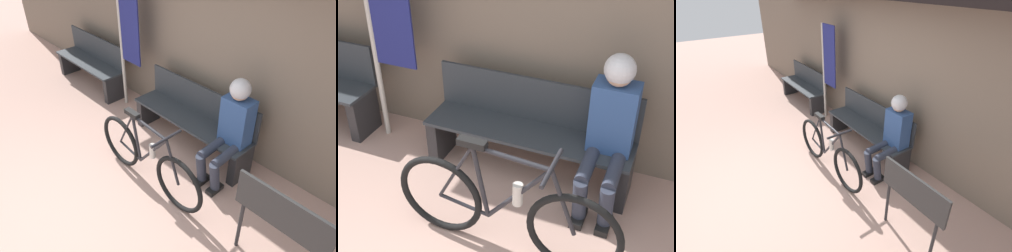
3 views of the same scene
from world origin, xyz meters
The scene contains 4 objects.
park_bench_near centered at (-0.05, 1.88, 0.41)m, with size 1.77×0.42×0.86m.
bicycle centered at (0.09, 0.98, 0.37)m, with size 1.68×0.40×0.91m.
person_seated centered at (0.62, 1.77, 0.73)m, with size 0.34×0.63×1.27m.
banner_pole centered at (-1.41, 1.91, 1.23)m, with size 0.45×0.05×1.95m.
Camera 2 is at (1.02, -1.20, 2.65)m, focal length 50.00 mm.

